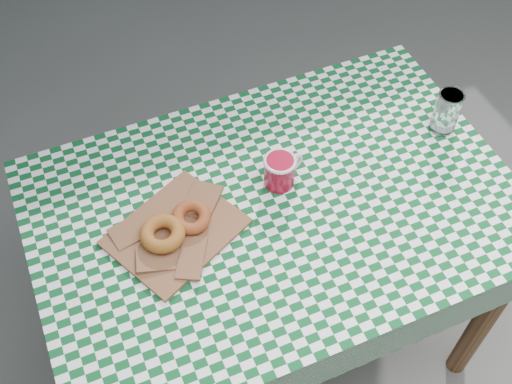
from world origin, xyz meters
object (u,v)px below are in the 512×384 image
paper_bag (176,231)px  drinking_glass (446,112)px  coffee_mug (280,171)px  table (273,282)px

paper_bag → drinking_glass: 0.76m
paper_bag → drinking_glass: bearing=3.3°
paper_bag → coffee_mug: (0.28, 0.04, 0.03)m
coffee_mug → table: bearing=-134.6°
paper_bag → drinking_glass: size_ratio=2.36×
paper_bag → drinking_glass: drinking_glass is taller
coffee_mug → paper_bag: bearing=173.0°
paper_bag → coffee_mug: size_ratio=1.90×
table → drinking_glass: bearing=6.7°
paper_bag → table: bearing=-3.7°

